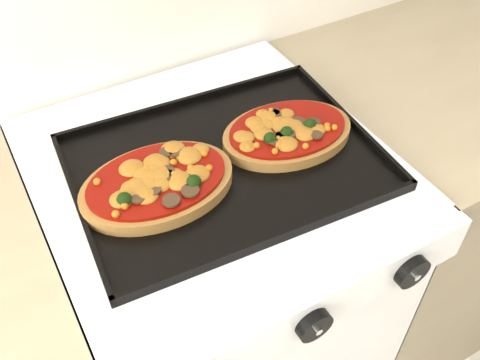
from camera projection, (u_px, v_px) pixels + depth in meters
stove at (219, 301)px, 1.26m from camera, size 0.60×0.60×0.91m
control_panel at (311, 312)px, 0.79m from camera, size 0.60×0.02×0.09m
knob_center at (314, 325)px, 0.77m from camera, size 0.06×0.02×0.06m
knob_right at (412, 272)px, 0.84m from camera, size 0.06×0.02×0.06m
baking_tray at (226, 161)px, 0.92m from camera, size 0.54×0.42×0.02m
pizza_left at (157, 182)px, 0.86m from camera, size 0.26×0.19×0.04m
pizza_right at (287, 131)px, 0.95m from camera, size 0.26×0.19×0.04m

